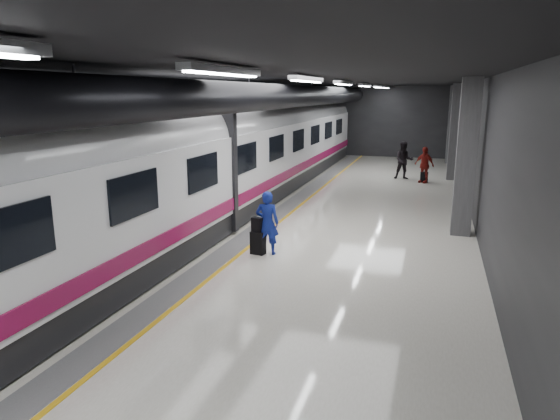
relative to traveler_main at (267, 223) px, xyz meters
The scene contains 9 objects.
ground 1.71m from the traveler_main, 78.88° to the left, with size 40.00×40.00×0.00m, color white.
platform_hall 3.64m from the traveler_main, 89.94° to the left, with size 10.02×40.02×4.51m.
train 3.53m from the traveler_main, 153.59° to the left, with size 3.05×38.00×4.05m.
traveler_main is the anchor object (origin of this frame).
suitcase_main 0.58m from the traveler_main, 158.88° to the right, with size 0.37×0.23×0.60m, color black.
shoulder_bag 0.27m from the traveler_main, 161.39° to the right, with size 0.28×0.15×0.37m, color black.
traveler_far_a 13.11m from the traveler_main, 78.70° to the left, with size 0.88×0.69×1.81m, color black.
traveler_far_b 12.61m from the traveler_main, 73.75° to the left, with size 0.98×0.41×1.67m, color maroon.
suitcase_far 12.74m from the traveler_main, 73.76° to the left, with size 0.33×0.22×0.49m, color black.
Camera 1 is at (3.70, -13.15, 4.07)m, focal length 32.00 mm.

